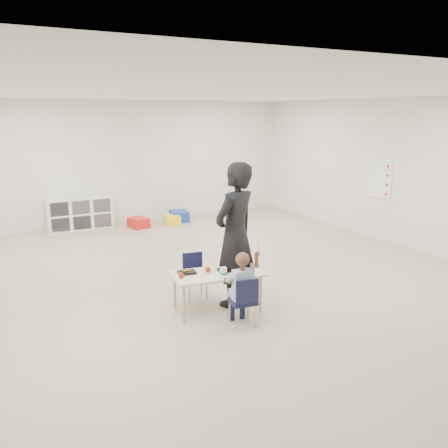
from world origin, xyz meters
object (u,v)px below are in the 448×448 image
chair_near (243,301)px  table (217,292)px  child (243,287)px  cubby_shelf (80,213)px  adult (235,235)px

chair_near → table: bearing=106.5°
chair_near → child: child is taller
cubby_shelf → adult: bearing=-79.6°
cubby_shelf → table: bearing=-83.2°
child → cubby_shelf: size_ratio=0.71×
child → adult: bearing=77.0°
chair_near → adult: 0.94m
table → adult: (0.32, 0.11, 0.69)m
table → cubby_shelf: 5.43m
cubby_shelf → adult: 5.40m
chair_near → child: bearing=0.0°
child → cubby_shelf: 5.96m
table → chair_near: (0.08, -0.52, 0.05)m
child → chair_near: bearing=0.0°
table → cubby_shelf: (-0.64, 5.39, 0.08)m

